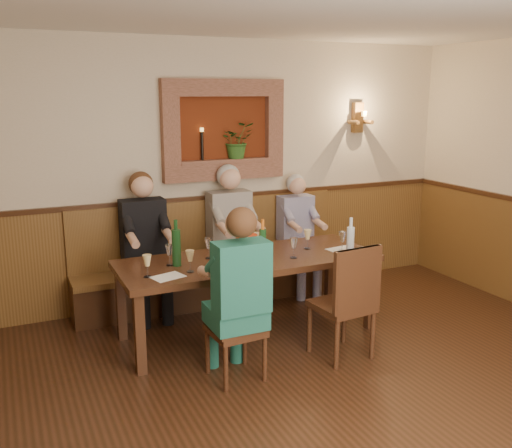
% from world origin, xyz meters
% --- Properties ---
extents(ground_plane, '(6.00, 6.00, 0.00)m').
position_xyz_m(ground_plane, '(0.00, 0.00, 0.00)').
color(ground_plane, black).
rests_on(ground_plane, ground).
extents(room_shell, '(6.04, 6.04, 2.82)m').
position_xyz_m(room_shell, '(0.00, 0.00, 1.89)').
color(room_shell, beige).
rests_on(room_shell, ground).
extents(wainscoting, '(6.02, 6.02, 1.15)m').
position_xyz_m(wainscoting, '(0.00, -0.00, 0.59)').
color(wainscoting, brown).
rests_on(wainscoting, ground).
extents(wall_niche, '(1.36, 0.30, 1.06)m').
position_xyz_m(wall_niche, '(0.24, 2.94, 1.81)').
color(wall_niche, '#5D220D').
rests_on(wall_niche, ground).
extents(wall_sconce, '(0.25, 0.20, 0.35)m').
position_xyz_m(wall_sconce, '(1.90, 2.93, 1.94)').
color(wall_sconce, brown).
rests_on(wall_sconce, ground).
extents(dining_table, '(2.40, 0.90, 0.75)m').
position_xyz_m(dining_table, '(0.00, 1.85, 0.68)').
color(dining_table, black).
rests_on(dining_table, ground).
extents(bench, '(3.00, 0.45, 1.11)m').
position_xyz_m(bench, '(0.00, 2.79, 0.33)').
color(bench, '#381E0F').
rests_on(bench, ground).
extents(chair_near_left, '(0.43, 0.43, 0.90)m').
position_xyz_m(chair_near_left, '(-0.44, 1.09, 0.26)').
color(chair_near_left, black).
rests_on(chair_near_left, ground).
extents(chair_near_right, '(0.49, 0.49, 1.02)m').
position_xyz_m(chair_near_right, '(0.54, 1.07, 0.30)').
color(chair_near_right, black).
rests_on(chair_near_right, ground).
extents(person_bench_left, '(0.44, 0.54, 1.48)m').
position_xyz_m(person_bench_left, '(-0.75, 2.69, 0.61)').
color(person_bench_left, black).
rests_on(person_bench_left, ground).
extents(person_bench_mid, '(0.45, 0.56, 1.50)m').
position_xyz_m(person_bench_mid, '(0.18, 2.69, 0.63)').
color(person_bench_mid, '#625D59').
rests_on(person_bench_mid, ground).
extents(person_bench_right, '(0.39, 0.48, 1.35)m').
position_xyz_m(person_bench_right, '(0.99, 2.69, 0.56)').
color(person_bench_right, navy).
rests_on(person_bench_right, ground).
extents(person_chair_front, '(0.42, 0.52, 1.43)m').
position_xyz_m(person_chair_front, '(-0.44, 1.07, 0.59)').
color(person_chair_front, '#1A595B').
rests_on(person_chair_front, ground).
extents(spittoon_bucket, '(0.20, 0.20, 0.22)m').
position_xyz_m(spittoon_bucket, '(-0.02, 1.85, 0.86)').
color(spittoon_bucket, red).
rests_on(spittoon_bucket, dining_table).
extents(wine_bottle_green_a, '(0.08, 0.08, 0.37)m').
position_xyz_m(wine_bottle_green_a, '(0.10, 1.76, 0.90)').
color(wine_bottle_green_a, '#19471E').
rests_on(wine_bottle_green_a, dining_table).
extents(wine_bottle_green_b, '(0.08, 0.08, 0.42)m').
position_xyz_m(wine_bottle_green_b, '(-0.67, 1.89, 0.92)').
color(wine_bottle_green_b, '#19471E').
rests_on(wine_bottle_green_b, dining_table).
extents(water_bottle, '(0.09, 0.09, 0.38)m').
position_xyz_m(water_bottle, '(0.85, 1.45, 0.91)').
color(water_bottle, silver).
rests_on(water_bottle, dining_table).
extents(tasting_sheet_a, '(0.30, 0.25, 0.00)m').
position_xyz_m(tasting_sheet_a, '(-0.84, 1.61, 0.75)').
color(tasting_sheet_a, white).
rests_on(tasting_sheet_a, dining_table).
extents(tasting_sheet_b, '(0.36, 0.31, 0.00)m').
position_xyz_m(tasting_sheet_b, '(-0.05, 1.66, 0.75)').
color(tasting_sheet_b, white).
rests_on(tasting_sheet_b, dining_table).
extents(tasting_sheet_c, '(0.30, 0.23, 0.00)m').
position_xyz_m(tasting_sheet_c, '(0.94, 1.73, 0.75)').
color(tasting_sheet_c, white).
rests_on(tasting_sheet_c, dining_table).
extents(tasting_sheet_d, '(0.28, 0.23, 0.00)m').
position_xyz_m(tasting_sheet_d, '(-0.26, 1.57, 0.75)').
color(tasting_sheet_d, white).
rests_on(tasting_sheet_d, dining_table).
extents(wine_glass_0, '(0.08, 0.08, 0.19)m').
position_xyz_m(wine_glass_0, '(0.92, 1.69, 0.85)').
color(wine_glass_0, white).
rests_on(wine_glass_0, dining_table).
extents(wine_glass_1, '(0.08, 0.08, 0.19)m').
position_xyz_m(wine_glass_1, '(0.65, 1.89, 0.85)').
color(wine_glass_1, '#EAD08B').
rests_on(wine_glass_1, dining_table).
extents(wine_glass_2, '(0.08, 0.08, 0.19)m').
position_xyz_m(wine_glass_2, '(-0.21, 1.52, 0.85)').
color(wine_glass_2, '#EAD08B').
rests_on(wine_glass_2, dining_table).
extents(wine_glass_3, '(0.08, 0.08, 0.19)m').
position_xyz_m(wine_glass_3, '(-0.99, 1.68, 0.85)').
color(wine_glass_3, '#EAD08B').
rests_on(wine_glass_3, dining_table).
extents(wine_glass_4, '(0.08, 0.08, 0.19)m').
position_xyz_m(wine_glass_4, '(0.38, 1.67, 0.85)').
color(wine_glass_4, white).
rests_on(wine_glass_4, dining_table).
extents(wine_glass_5, '(0.08, 0.08, 0.19)m').
position_xyz_m(wine_glass_5, '(-0.73, 1.92, 0.85)').
color(wine_glass_5, white).
rests_on(wine_glass_5, dining_table).
extents(wine_glass_6, '(0.08, 0.08, 0.19)m').
position_xyz_m(wine_glass_6, '(-0.34, 1.98, 0.85)').
color(wine_glass_6, white).
rests_on(wine_glass_6, dining_table).
extents(wine_glass_7, '(0.08, 0.08, 0.19)m').
position_xyz_m(wine_glass_7, '(-0.12, 1.69, 0.85)').
color(wine_glass_7, '#EAD08B').
rests_on(wine_glass_7, dining_table).
extents(wine_glass_8, '(0.08, 0.08, 0.19)m').
position_xyz_m(wine_glass_8, '(-0.62, 1.66, 0.85)').
color(wine_glass_8, '#EAD08B').
rests_on(wine_glass_8, dining_table).
extents(wine_glass_9, '(0.08, 0.08, 0.19)m').
position_xyz_m(wine_glass_9, '(0.14, 1.99, 0.85)').
color(wine_glass_9, '#EAD08B').
rests_on(wine_glass_9, dining_table).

